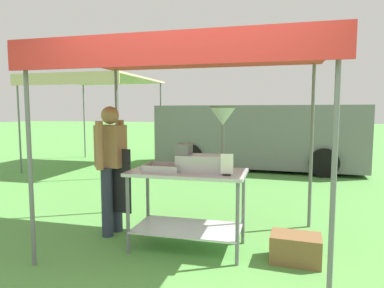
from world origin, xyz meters
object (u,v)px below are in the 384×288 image
(menu_sign, at_px, (227,166))
(donut_tray, at_px, (164,168))
(supply_crate, at_px, (295,248))
(van_grey, at_px, (258,135))
(donut_cart, at_px, (188,193))
(donut_fryer, at_px, (208,147))
(neighbour_tent, at_px, (96,81))
(vendor, at_px, (112,163))
(stall_canopy, at_px, (190,59))

(menu_sign, bearing_deg, donut_tray, 170.05)
(supply_crate, bearing_deg, van_grey, 96.94)
(donut_cart, height_order, donut_tray, donut_tray)
(donut_cart, distance_m, supply_crate, 1.27)
(donut_fryer, bearing_deg, van_grey, 87.74)
(donut_fryer, bearing_deg, supply_crate, -5.03)
(donut_cart, bearing_deg, menu_sign, -19.65)
(donut_fryer, xyz_separation_m, neighbour_tent, (-4.14, 4.88, 1.20))
(vendor, xyz_separation_m, supply_crate, (2.21, -0.28, -0.76))
(donut_fryer, relative_size, vendor, 0.45)
(vendor, distance_m, neighbour_tent, 5.69)
(donut_tray, xyz_separation_m, neighbour_tent, (-3.65, 4.94, 1.45))
(stall_canopy, distance_m, menu_sign, 1.26)
(donut_cart, xyz_separation_m, supply_crate, (1.17, -0.06, -0.50))
(stall_canopy, xyz_separation_m, van_grey, (0.45, 5.72, -1.25))
(donut_tray, bearing_deg, supply_crate, -1.03)
(stall_canopy, height_order, menu_sign, stall_canopy)
(stall_canopy, relative_size, supply_crate, 5.69)
(donut_cart, bearing_deg, van_grey, 85.56)
(neighbour_tent, bearing_deg, menu_sign, -49.19)
(donut_tray, bearing_deg, stall_canopy, 27.06)
(stall_canopy, bearing_deg, vendor, 173.53)
(donut_cart, xyz_separation_m, menu_sign, (0.46, -0.17, 0.34))
(donut_tray, bearing_deg, van_grey, 83.01)
(donut_cart, distance_m, neighbour_tent, 6.50)
(donut_cart, distance_m, vendor, 1.10)
(neighbour_tent, bearing_deg, donut_fryer, -49.72)
(donut_tray, height_order, supply_crate, donut_tray)
(donut_tray, bearing_deg, menu_sign, -9.95)
(stall_canopy, height_order, van_grey, stall_canopy)
(supply_crate, distance_m, van_grey, 5.98)
(donut_tray, height_order, neighbour_tent, neighbour_tent)
(donut_cart, bearing_deg, donut_tray, -172.00)
(donut_fryer, bearing_deg, stall_canopy, 160.68)
(van_grey, bearing_deg, vendor, -104.92)
(vendor, bearing_deg, supply_crate, -7.22)
(supply_crate, bearing_deg, menu_sign, -171.76)
(stall_canopy, distance_m, vendor, 1.61)
(vendor, distance_m, supply_crate, 2.35)
(donut_tray, xyz_separation_m, van_grey, (0.72, 5.86, -0.03))
(supply_crate, xyz_separation_m, van_grey, (-0.72, 5.89, 0.73))
(donut_tray, relative_size, menu_sign, 1.89)
(donut_tray, height_order, menu_sign, menu_sign)
(van_grey, bearing_deg, donut_tray, -96.99)
(donut_tray, bearing_deg, donut_cart, 8.00)
(donut_cart, relative_size, vendor, 0.80)
(stall_canopy, relative_size, donut_fryer, 4.17)
(vendor, xyz_separation_m, van_grey, (1.49, 5.61, -0.03))
(donut_fryer, xyz_separation_m, menu_sign, (0.24, -0.19, -0.18))
(supply_crate, bearing_deg, donut_tray, 178.97)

